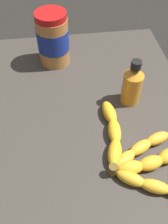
# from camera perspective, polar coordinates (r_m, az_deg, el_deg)

# --- Properties ---
(ground_plane) EXTENTS (0.88, 0.65, 0.04)m
(ground_plane) POSITION_cam_1_polar(r_m,az_deg,el_deg) (0.66, -1.59, -5.51)
(ground_plane) COLOR #38332D
(banana_bunch) EXTENTS (0.29, 0.18, 0.03)m
(banana_bunch) POSITION_cam_1_polar(r_m,az_deg,el_deg) (0.60, 11.71, -9.19)
(banana_bunch) COLOR gold
(banana_bunch) RESTS_ON ground_plane
(peanut_butter_jar) EXTENTS (0.10, 0.10, 0.17)m
(peanut_butter_jar) POSITION_cam_1_polar(r_m,az_deg,el_deg) (0.80, -7.03, 16.06)
(peanut_butter_jar) COLOR #B27238
(peanut_butter_jar) RESTS_ON ground_plane
(honey_bottle) EXTENTS (0.05, 0.05, 0.14)m
(honey_bottle) POSITION_cam_1_polar(r_m,az_deg,el_deg) (0.68, 10.84, 6.13)
(honey_bottle) COLOR orange
(honey_bottle) RESTS_ON ground_plane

